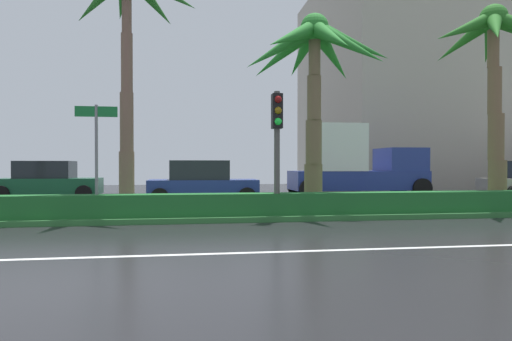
{
  "coord_description": "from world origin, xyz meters",
  "views": [
    {
      "loc": [
        1.86,
        -5.72,
        1.53
      ],
      "look_at": [
        4.8,
        13.76,
        1.3
      ],
      "focal_mm": 31.35,
      "sensor_mm": 36.0,
      "label": 1
    }
  ],
  "objects_px": {
    "palm_tree_centre": "(315,59)",
    "palm_tree_centre_left": "(127,5)",
    "traffic_signal_median_right": "(277,130)",
    "car_in_traffic_second": "(48,181)",
    "palm_tree_centre_right": "(494,53)",
    "box_truck_lead": "(356,165)",
    "car_in_traffic_third": "(202,183)",
    "street_name_sign": "(96,145)"
  },
  "relations": [
    {
      "from": "palm_tree_centre_left",
      "to": "traffic_signal_median_right",
      "type": "distance_m",
      "value": 6.11
    },
    {
      "from": "street_name_sign",
      "to": "car_in_traffic_third",
      "type": "height_order",
      "value": "street_name_sign"
    },
    {
      "from": "traffic_signal_median_right",
      "to": "car_in_traffic_third",
      "type": "bearing_deg",
      "value": 108.04
    },
    {
      "from": "palm_tree_centre",
      "to": "box_truck_lead",
      "type": "distance_m",
      "value": 8.49
    },
    {
      "from": "palm_tree_centre_right",
      "to": "palm_tree_centre_left",
      "type": "bearing_deg",
      "value": 177.71
    },
    {
      "from": "palm_tree_centre_right",
      "to": "car_in_traffic_third",
      "type": "xyz_separation_m",
      "value": [
        -9.59,
        4.33,
        -4.47
      ]
    },
    {
      "from": "traffic_signal_median_right",
      "to": "car_in_traffic_second",
      "type": "relative_size",
      "value": 0.8
    },
    {
      "from": "palm_tree_centre",
      "to": "car_in_traffic_third",
      "type": "xyz_separation_m",
      "value": [
        -3.46,
        4.13,
        -4.09
      ]
    },
    {
      "from": "palm_tree_centre_right",
      "to": "box_truck_lead",
      "type": "relative_size",
      "value": 1.06
    },
    {
      "from": "car_in_traffic_third",
      "to": "car_in_traffic_second",
      "type": "bearing_deg",
      "value": 156.39
    },
    {
      "from": "palm_tree_centre",
      "to": "box_truck_lead",
      "type": "relative_size",
      "value": 0.97
    },
    {
      "from": "street_name_sign",
      "to": "car_in_traffic_third",
      "type": "distance_m",
      "value": 6.37
    },
    {
      "from": "car_in_traffic_second",
      "to": "box_truck_lead",
      "type": "height_order",
      "value": "box_truck_lead"
    },
    {
      "from": "street_name_sign",
      "to": "car_in_traffic_third",
      "type": "relative_size",
      "value": 0.7
    },
    {
      "from": "palm_tree_centre",
      "to": "box_truck_lead",
      "type": "xyz_separation_m",
      "value": [
        3.98,
        6.71,
        -3.37
      ]
    },
    {
      "from": "car_in_traffic_second",
      "to": "car_in_traffic_third",
      "type": "relative_size",
      "value": 1.0
    },
    {
      "from": "palm_tree_centre",
      "to": "street_name_sign",
      "type": "distance_m",
      "value": 7.15
    },
    {
      "from": "palm_tree_centre_left",
      "to": "car_in_traffic_second",
      "type": "distance_m",
      "value": 9.77
    },
    {
      "from": "palm_tree_centre_left",
      "to": "car_in_traffic_third",
      "type": "height_order",
      "value": "palm_tree_centre_left"
    },
    {
      "from": "palm_tree_centre_right",
      "to": "car_in_traffic_third",
      "type": "relative_size",
      "value": 1.57
    },
    {
      "from": "palm_tree_centre_right",
      "to": "traffic_signal_median_right",
      "type": "distance_m",
      "value": 8.32
    },
    {
      "from": "palm_tree_centre_left",
      "to": "street_name_sign",
      "type": "bearing_deg",
      "value": -109.82
    },
    {
      "from": "street_name_sign",
      "to": "box_truck_lead",
      "type": "bearing_deg",
      "value": 37.82
    },
    {
      "from": "palm_tree_centre_left",
      "to": "car_in_traffic_second",
      "type": "height_order",
      "value": "palm_tree_centre_left"
    },
    {
      "from": "box_truck_lead",
      "to": "traffic_signal_median_right",
      "type": "bearing_deg",
      "value": -123.37
    },
    {
      "from": "palm_tree_centre_right",
      "to": "car_in_traffic_third",
      "type": "bearing_deg",
      "value": 155.71
    },
    {
      "from": "palm_tree_centre",
      "to": "car_in_traffic_second",
      "type": "bearing_deg",
      "value": 145.18
    },
    {
      "from": "traffic_signal_median_right",
      "to": "car_in_traffic_third",
      "type": "relative_size",
      "value": 0.8
    },
    {
      "from": "palm_tree_centre_left",
      "to": "street_name_sign",
      "type": "relative_size",
      "value": 2.59
    },
    {
      "from": "traffic_signal_median_right",
      "to": "palm_tree_centre_left",
      "type": "bearing_deg",
      "value": 155.24
    },
    {
      "from": "car_in_traffic_second",
      "to": "car_in_traffic_third",
      "type": "xyz_separation_m",
      "value": [
        6.67,
        -2.91,
        0.0
      ]
    },
    {
      "from": "palm_tree_centre",
      "to": "palm_tree_centre_left",
      "type": "bearing_deg",
      "value": 177.29
    },
    {
      "from": "palm_tree_centre_left",
      "to": "box_truck_lead",
      "type": "distance_m",
      "value": 12.7
    },
    {
      "from": "palm_tree_centre_left",
      "to": "street_name_sign",
      "type": "distance_m",
      "value": 4.67
    },
    {
      "from": "palm_tree_centre_right",
      "to": "street_name_sign",
      "type": "relative_size",
      "value": 2.25
    },
    {
      "from": "palm_tree_centre_right",
      "to": "car_in_traffic_second",
      "type": "relative_size",
      "value": 1.57
    },
    {
      "from": "street_name_sign",
      "to": "box_truck_lead",
      "type": "xyz_separation_m",
      "value": [
        10.4,
        8.07,
        -0.53
      ]
    },
    {
      "from": "box_truck_lead",
      "to": "palm_tree_centre_left",
      "type": "bearing_deg",
      "value": -146.75
    },
    {
      "from": "traffic_signal_median_right",
      "to": "street_name_sign",
      "type": "height_order",
      "value": "traffic_signal_median_right"
    },
    {
      "from": "palm_tree_centre",
      "to": "palm_tree_centre_right",
      "type": "xyz_separation_m",
      "value": [
        6.14,
        -0.2,
        0.37
      ]
    },
    {
      "from": "palm_tree_centre",
      "to": "traffic_signal_median_right",
      "type": "xyz_separation_m",
      "value": [
        -1.56,
        -1.7,
        -2.4
      ]
    },
    {
      "from": "palm_tree_centre",
      "to": "palm_tree_centre_right",
      "type": "relative_size",
      "value": 0.92
    }
  ]
}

